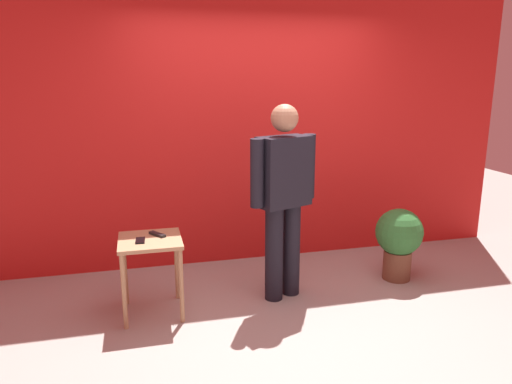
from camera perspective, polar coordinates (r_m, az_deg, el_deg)
name	(u,v)px	position (r m, az deg, el deg)	size (l,w,h in m)	color
ground_plane	(299,324)	(3.88, 5.18, -15.42)	(12.00, 12.00, 0.00)	#9E9991
back_wall_red	(253,121)	(4.87, -0.36, 8.46)	(5.54, 0.12, 2.89)	red
standing_person	(283,193)	(3.99, 3.31, -0.08)	(0.65, 0.37, 1.67)	black
side_table	(151,252)	(3.90, -12.50, -7.03)	(0.49, 0.49, 0.63)	tan
cell_phone	(140,240)	(3.83, -13.68, -5.66)	(0.07, 0.14, 0.01)	black
tv_remote	(157,234)	(3.93, -11.73, -4.97)	(0.04, 0.17, 0.02)	black
potted_plant	(399,238)	(4.69, 16.72, -5.30)	(0.44, 0.44, 0.69)	brown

